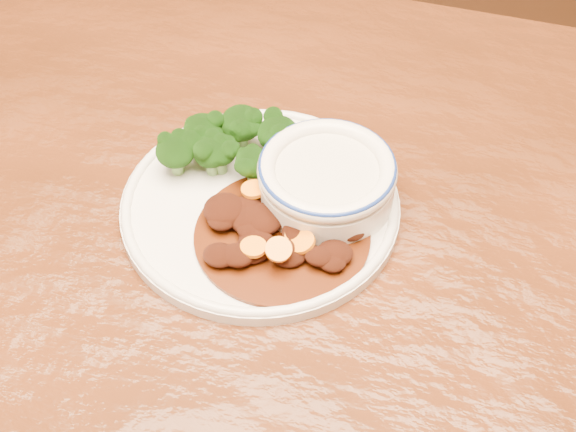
# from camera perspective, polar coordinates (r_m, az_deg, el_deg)

# --- Properties ---
(dining_table) EXTENTS (1.53, 0.96, 0.75)m
(dining_table) POSITION_cam_1_polar(r_m,az_deg,el_deg) (0.82, -2.79, -5.75)
(dining_table) COLOR #52240E
(dining_table) RESTS_ON ground
(dinner_plate) EXTENTS (0.27, 0.27, 0.02)m
(dinner_plate) POSITION_cam_1_polar(r_m,az_deg,el_deg) (0.78, -1.98, 0.82)
(dinner_plate) COLOR silver
(dinner_plate) RESTS_ON dining_table
(broccoli_florets) EXTENTS (0.13, 0.09, 0.05)m
(broccoli_florets) POSITION_cam_1_polar(r_m,az_deg,el_deg) (0.80, -4.26, 5.32)
(broccoli_florets) COLOR #6EA354
(broccoli_florets) RESTS_ON dinner_plate
(mince_stew) EXTENTS (0.17, 0.17, 0.03)m
(mince_stew) POSITION_cam_1_polar(r_m,az_deg,el_deg) (0.74, -0.69, -0.92)
(mince_stew) COLOR #441707
(mince_stew) RESTS_ON dinner_plate
(dip_bowl) EXTENTS (0.13, 0.13, 0.06)m
(dip_bowl) POSITION_cam_1_polar(r_m,az_deg,el_deg) (0.77, 2.76, 2.43)
(dip_bowl) COLOR silver
(dip_bowl) RESTS_ON dining_table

